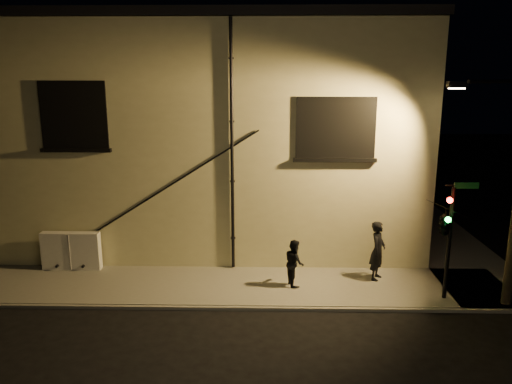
{
  "coord_description": "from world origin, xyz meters",
  "views": [
    {
      "loc": [
        -0.65,
        -13.4,
        6.68
      ],
      "look_at": [
        -0.98,
        1.8,
        3.1
      ],
      "focal_mm": 35.0,
      "sensor_mm": 36.0,
      "label": 1
    }
  ],
  "objects_px": {
    "pedestrian_a": "(378,251)",
    "traffic_signal": "(445,222)",
    "utility_cabinet": "(71,251)",
    "pedestrian_b": "(294,263)"
  },
  "relations": [
    {
      "from": "pedestrian_a",
      "to": "traffic_signal",
      "type": "relative_size",
      "value": 0.55
    },
    {
      "from": "utility_cabinet",
      "to": "pedestrian_b",
      "type": "relative_size",
      "value": 1.34
    },
    {
      "from": "pedestrian_a",
      "to": "traffic_signal",
      "type": "bearing_deg",
      "value": -107.52
    },
    {
      "from": "pedestrian_b",
      "to": "traffic_signal",
      "type": "distance_m",
      "value": 4.69
    },
    {
      "from": "pedestrian_a",
      "to": "pedestrian_b",
      "type": "xyz_separation_m",
      "value": [
        -2.74,
        -0.53,
        -0.23
      ]
    },
    {
      "from": "pedestrian_a",
      "to": "traffic_signal",
      "type": "height_order",
      "value": "traffic_signal"
    },
    {
      "from": "traffic_signal",
      "to": "pedestrian_b",
      "type": "bearing_deg",
      "value": 167.0
    },
    {
      "from": "pedestrian_a",
      "to": "utility_cabinet",
      "type": "bearing_deg",
      "value": 113.5
    },
    {
      "from": "utility_cabinet",
      "to": "traffic_signal",
      "type": "height_order",
      "value": "traffic_signal"
    },
    {
      "from": "pedestrian_a",
      "to": "pedestrian_b",
      "type": "bearing_deg",
      "value": 127.99
    }
  ]
}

